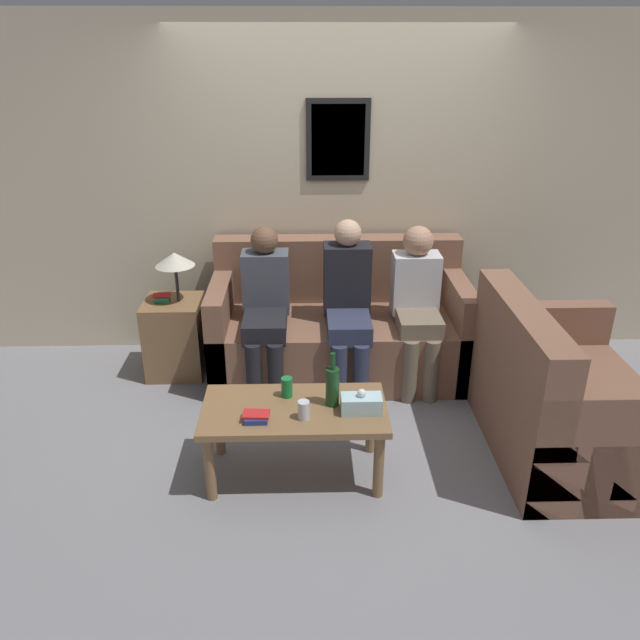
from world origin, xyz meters
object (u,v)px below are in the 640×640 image
object	(u,v)px
couch_side	(561,402)
coffee_table	(294,417)
wine_bottle	(333,385)
couch_main	(339,329)
person_left	(265,303)
drinking_glass	(304,410)
person_right	(417,300)
person_middle	(348,300)

from	to	relation	value
couch_side	coffee_table	world-z (taller)	couch_side
couch_side	wine_bottle	world-z (taller)	couch_side
couch_main	couch_side	world-z (taller)	same
person_left	wine_bottle	bearing A→B (deg)	-68.10
wine_bottle	drinking_glass	xyz separation A→B (m)	(-0.17, -0.15, -0.07)
person_left	person_right	bearing A→B (deg)	-0.75
wine_bottle	person_left	distance (m)	1.18
person_left	person_middle	distance (m)	0.60
person_left	coffee_table	bearing A→B (deg)	-78.99
coffee_table	person_middle	size ratio (longest dim) A/B	0.87
wine_bottle	person_middle	bearing A→B (deg)	81.58
person_left	person_middle	size ratio (longest dim) A/B	0.95
coffee_table	person_middle	world-z (taller)	person_middle
couch_main	drinking_glass	xyz separation A→B (m)	(-0.27, -1.43, 0.18)
couch_side	drinking_glass	bearing A→B (deg)	101.41
drinking_glass	person_right	size ratio (longest dim) A/B	0.09
couch_side	coffee_table	distance (m)	1.66
drinking_glass	person_middle	size ratio (longest dim) A/B	0.09
wine_bottle	person_middle	distance (m)	1.08
couch_main	drinking_glass	distance (m)	1.47
couch_side	person_left	distance (m)	2.10
couch_main	coffee_table	xyz separation A→B (m)	(-0.33, -1.31, 0.05)
drinking_glass	person_right	xyz separation A→B (m)	(0.83, 1.22, 0.15)
couch_side	person_right	distance (m)	1.22
coffee_table	person_right	world-z (taller)	person_right
couch_side	person_right	size ratio (longest dim) A/B	1.10
wine_bottle	person_left	bearing A→B (deg)	111.90
coffee_table	person_left	world-z (taller)	person_left
couch_side	drinking_glass	size ratio (longest dim) A/B	11.77
couch_side	person_left	size ratio (longest dim) A/B	1.11
drinking_glass	person_right	world-z (taller)	person_right
drinking_glass	person_right	bearing A→B (deg)	55.90
person_left	couch_main	bearing A→B (deg)	19.19
wine_bottle	person_right	size ratio (longest dim) A/B	0.28
person_left	person_right	xyz separation A→B (m)	(1.10, -0.01, 0.02)
coffee_table	drinking_glass	bearing A→B (deg)	-64.52
drinking_glass	person_middle	bearing A→B (deg)	75.05
wine_bottle	person_left	size ratio (longest dim) A/B	0.28
drinking_glass	wine_bottle	bearing A→B (deg)	41.35
couch_main	person_middle	xyz separation A→B (m)	(0.05, -0.22, 0.33)
person_left	person_right	distance (m)	1.10
couch_side	person_middle	bearing A→B (deg)	54.82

